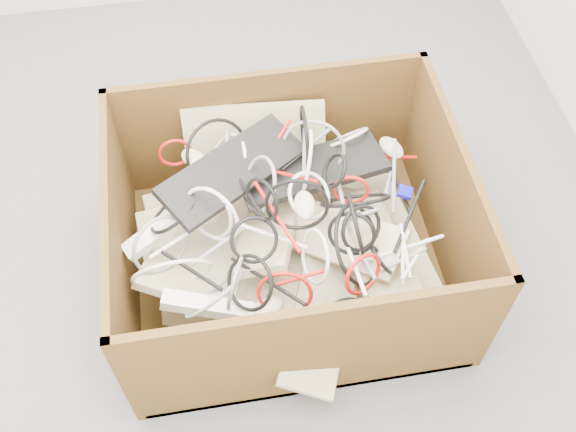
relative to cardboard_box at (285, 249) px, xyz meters
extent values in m
plane|color=#565658|center=(-0.22, 0.12, -0.14)|extent=(3.00, 3.00, 0.00)
cube|color=#402810|center=(0.01, 0.00, -0.13)|extent=(1.09, 0.91, 0.03)
cube|color=#402810|center=(0.01, 0.44, 0.12)|extent=(1.09, 0.03, 0.53)
cube|color=#402810|center=(0.01, -0.44, 0.12)|extent=(1.09, 0.02, 0.53)
cube|color=#402810|center=(0.55, 0.00, 0.12)|extent=(0.02, 0.86, 0.53)
cube|color=#402810|center=(-0.52, 0.00, 0.12)|extent=(0.03, 0.86, 0.53)
cube|color=#BDB08C|center=(0.01, 0.02, -0.06)|extent=(0.96, 0.83, 0.18)
cube|color=#BDB08C|center=(-0.08, -0.05, 0.02)|extent=(0.68, 0.61, 0.19)
cube|color=#C9BF8E|center=(-0.23, 0.12, 0.05)|extent=(0.50, 0.21, 0.08)
cube|color=#C9BF8E|center=(0.14, 0.12, 0.07)|extent=(0.51, 0.32, 0.13)
cube|color=#C9BF8E|center=(0.06, -0.29, 0.05)|extent=(0.34, 0.51, 0.13)
cube|color=#C9BF8E|center=(-0.24, -0.18, 0.09)|extent=(0.50, 0.35, 0.18)
cube|color=#C9BF8E|center=(0.27, -0.12, 0.11)|extent=(0.21, 0.50, 0.09)
cube|color=#C9BF8E|center=(-0.04, 0.37, 0.21)|extent=(0.49, 0.15, 0.19)
cube|color=#C9BF8E|center=(-0.05, 0.01, 0.13)|extent=(0.30, 0.47, 0.25)
cube|color=#C9BF8E|center=(0.13, -0.06, 0.15)|extent=(0.48, 0.44, 0.17)
cube|color=black|center=(0.11, 0.14, 0.23)|extent=(0.51, 0.27, 0.04)
cube|color=black|center=(-0.14, 0.12, 0.30)|extent=(0.50, 0.42, 0.09)
ellipsoid|color=beige|center=(-0.24, 0.05, 0.18)|extent=(0.12, 0.10, 0.04)
ellipsoid|color=beige|center=(0.40, 0.22, 0.19)|extent=(0.10, 0.12, 0.04)
ellipsoid|color=beige|center=(-0.10, -0.30, 0.16)|extent=(0.12, 0.09, 0.04)
ellipsoid|color=beige|center=(0.05, -0.05, 0.30)|extent=(0.07, 0.11, 0.04)
ellipsoid|color=beige|center=(-0.26, 0.21, 0.27)|extent=(0.11, 0.12, 0.04)
ellipsoid|color=black|center=(0.14, -0.32, 0.13)|extent=(0.11, 0.07, 0.04)
cube|color=white|center=(-0.36, 0.01, 0.21)|extent=(0.29, 0.18, 0.12)
cube|color=white|center=(-0.27, -0.27, 0.18)|extent=(0.27, 0.12, 0.09)
cube|color=#0D0CB4|center=(0.39, 0.01, 0.21)|extent=(0.06, 0.06, 0.03)
torus|color=silver|center=(-0.16, 0.20, 0.23)|extent=(0.17, 0.26, 0.20)
torus|color=red|center=(-0.05, -0.29, 0.21)|extent=(0.23, 0.08, 0.22)
torus|color=gray|center=(-0.15, 0.28, 0.24)|extent=(0.04, 0.17, 0.17)
torus|color=black|center=(-0.33, 0.03, 0.26)|extent=(0.23, 0.25, 0.16)
torus|color=silver|center=(0.06, -0.20, 0.25)|extent=(0.09, 0.17, 0.17)
torus|color=silver|center=(-0.31, 0.02, 0.24)|extent=(0.08, 0.15, 0.15)
torus|color=black|center=(-0.11, -0.16, 0.31)|extent=(0.19, 0.14, 0.14)
torus|color=black|center=(0.18, -0.19, 0.27)|extent=(0.22, 0.33, 0.28)
torus|color=gray|center=(0.21, -0.11, 0.30)|extent=(0.13, 0.09, 0.12)
torus|color=black|center=(-0.07, -0.04, 0.34)|extent=(0.12, 0.15, 0.18)
torus|color=silver|center=(0.09, 0.13, 0.28)|extent=(0.07, 0.30, 0.30)
torus|color=black|center=(-0.18, 0.23, 0.26)|extent=(0.23, 0.22, 0.23)
torus|color=silver|center=(0.07, -0.01, 0.29)|extent=(0.15, 0.16, 0.15)
torus|color=silver|center=(0.25, 0.27, 0.21)|extent=(0.20, 0.14, 0.18)
torus|color=black|center=(0.25, -0.22, 0.22)|extent=(0.08, 0.14, 0.13)
torus|color=gray|center=(-0.18, -0.23, 0.22)|extent=(0.10, 0.23, 0.24)
torus|color=black|center=(0.11, 0.23, 0.27)|extent=(0.03, 0.30, 0.30)
torus|color=silver|center=(-0.36, -0.16, 0.20)|extent=(0.34, 0.11, 0.33)
torus|color=black|center=(0.19, -0.13, 0.27)|extent=(0.08, 0.32, 0.31)
torus|color=black|center=(0.02, -0.07, 0.34)|extent=(0.26, 0.09, 0.25)
torus|color=gray|center=(-0.25, -0.25, 0.20)|extent=(0.24, 0.19, 0.25)
torus|color=black|center=(0.22, -0.02, 0.25)|extent=(0.31, 0.22, 0.24)
torus|color=black|center=(0.17, -0.17, 0.29)|extent=(0.19, 0.12, 0.17)
torus|color=red|center=(-0.32, 0.30, 0.21)|extent=(0.16, 0.03, 0.16)
torus|color=silver|center=(-0.22, -0.02, 0.28)|extent=(0.22, 0.18, 0.27)
torus|color=black|center=(0.20, -0.17, 0.31)|extent=(0.14, 0.14, 0.16)
torus|color=gray|center=(0.13, 0.19, 0.28)|extent=(0.28, 0.11, 0.28)
torus|color=black|center=(0.17, 0.06, 0.31)|extent=(0.08, 0.14, 0.12)
torus|color=silver|center=(-0.23, 0.02, 0.24)|extent=(0.18, 0.19, 0.23)
torus|color=black|center=(-0.14, -0.26, 0.25)|extent=(0.14, 0.20, 0.19)
torus|color=gray|center=(-0.07, 0.04, 0.31)|extent=(0.13, 0.25, 0.22)
torus|color=red|center=(0.21, 0.00, 0.27)|extent=(0.15, 0.05, 0.15)
torus|color=red|center=(0.18, -0.29, 0.27)|extent=(0.17, 0.09, 0.18)
torus|color=gray|center=(-0.39, -0.07, 0.22)|extent=(0.22, 0.17, 0.26)
torus|color=black|center=(-0.16, 0.20, 0.23)|extent=(0.14, 0.17, 0.12)
cylinder|color=gray|center=(-0.07, 0.24, 0.24)|extent=(0.10, 0.18, 0.07)
cylinder|color=gray|center=(0.32, -0.23, 0.21)|extent=(0.15, 0.05, 0.04)
cylinder|color=black|center=(0.37, -0.10, 0.25)|extent=(0.16, 0.23, 0.06)
cylinder|color=red|center=(0.01, 0.10, 0.28)|extent=(0.20, 0.16, 0.08)
cylinder|color=red|center=(0.34, 0.20, 0.18)|extent=(0.30, 0.02, 0.07)
cylinder|color=silver|center=(0.35, -0.24, 0.21)|extent=(0.14, 0.15, 0.05)
cylinder|color=gray|center=(0.37, 0.07, 0.23)|extent=(0.08, 0.26, 0.05)
cylinder|color=silver|center=(-0.13, 0.13, 0.26)|extent=(0.14, 0.06, 0.02)
cylinder|color=black|center=(-0.30, -0.18, 0.24)|extent=(0.17, 0.17, 0.02)
cylinder|color=silver|center=(0.33, -0.21, 0.23)|extent=(0.03, 0.18, 0.04)
cylinder|color=black|center=(0.39, 0.07, 0.18)|extent=(0.05, 0.18, 0.07)
cylinder|color=gray|center=(0.09, 0.16, 0.30)|extent=(0.05, 0.19, 0.03)
cylinder|color=black|center=(-0.11, 0.02, 0.31)|extent=(0.08, 0.28, 0.09)
cylinder|color=silver|center=(0.15, -0.25, 0.29)|extent=(0.03, 0.26, 0.04)
cylinder|color=red|center=(0.02, 0.23, 0.29)|extent=(0.11, 0.13, 0.06)
cylinder|color=gray|center=(0.10, 0.20, 0.27)|extent=(0.19, 0.13, 0.04)
cylinder|color=red|center=(0.00, -0.25, 0.23)|extent=(0.16, 0.03, 0.04)
cylinder|color=gray|center=(0.17, -0.06, 0.28)|extent=(0.02, 0.18, 0.02)
cylinder|color=silver|center=(0.31, -0.24, 0.21)|extent=(0.04, 0.12, 0.05)
cylinder|color=gray|center=(-0.21, -0.11, 0.24)|extent=(0.18, 0.13, 0.04)
cylinder|color=silver|center=(-0.33, -0.07, 0.24)|extent=(0.18, 0.12, 0.02)
cylinder|color=silver|center=(-0.05, -0.12, 0.27)|extent=(0.20, 0.09, 0.07)
cylinder|color=silver|center=(0.33, -0.19, 0.21)|extent=(0.26, 0.04, 0.05)
cylinder|color=gray|center=(0.19, -0.20, 0.25)|extent=(0.04, 0.24, 0.07)
cylinder|color=red|center=(-0.04, -0.08, 0.32)|extent=(0.11, 0.27, 0.04)
cylinder|color=black|center=(-0.09, -0.24, 0.22)|extent=(0.19, 0.21, 0.04)
camera|label=1|loc=(-0.20, -1.23, 1.92)|focal=42.46mm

